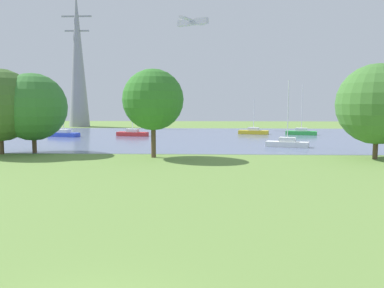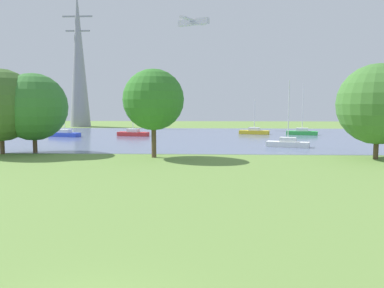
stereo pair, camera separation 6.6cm
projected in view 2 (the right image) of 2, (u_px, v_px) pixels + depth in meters
name	position (u px, v px, depth m)	size (l,w,h in m)	color
ground_plane	(171.00, 168.00, 29.97)	(160.00, 160.00, 0.00)	olive
water_surface	(189.00, 137.00, 57.79)	(140.00, 40.00, 0.02)	slate
sailboat_brown	(26.00, 130.00, 66.52)	(4.88, 1.80, 6.20)	brown
sailboat_blue	(65.00, 134.00, 57.99)	(5.03, 2.77, 6.03)	blue
sailboat_yellow	(254.00, 131.00, 62.78)	(5.02, 2.69, 5.67)	yellow
sailboat_red	(133.00, 133.00, 59.26)	(5.01, 2.52, 6.06)	red
sailboat_white	(288.00, 143.00, 44.20)	(5.03, 2.94, 7.61)	white
sailboat_green	(302.00, 132.00, 61.33)	(5.03, 2.74, 8.01)	green
tree_west_near	(0.00, 105.00, 37.62)	(7.11, 7.11, 8.40)	brown
tree_east_far	(33.00, 107.00, 38.52)	(6.75, 6.75, 8.02)	brown
tree_west_far	(153.00, 100.00, 35.22)	(5.62, 5.62, 8.16)	brown
tree_mid_shore	(378.00, 104.00, 34.18)	(7.20, 7.20, 8.54)	brown
electricity_pylon	(79.00, 58.00, 82.24)	(6.40, 4.40, 29.20)	gray
light_aircraft	(193.00, 22.00, 74.17)	(6.21, 7.99, 2.10)	silver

